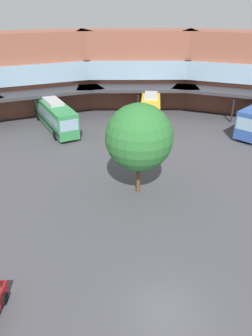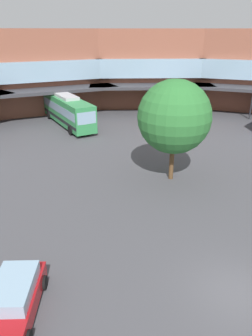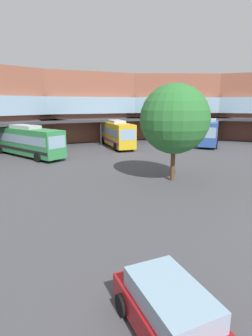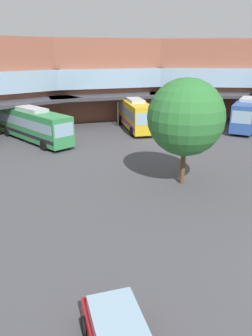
{
  "view_description": "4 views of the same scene",
  "coord_description": "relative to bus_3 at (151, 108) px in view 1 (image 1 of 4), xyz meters",
  "views": [
    {
      "loc": [
        -6.59,
        -9.86,
        14.63
      ],
      "look_at": [
        2.86,
        11.89,
        2.39
      ],
      "focal_mm": 34.23,
      "sensor_mm": 36.0,
      "label": 1
    },
    {
      "loc": [
        -9.23,
        -7.94,
        10.96
      ],
      "look_at": [
        0.22,
        12.26,
        1.35
      ],
      "focal_mm": 34.27,
      "sensor_mm": 36.0,
      "label": 2
    },
    {
      "loc": [
        -14.37,
        -0.04,
        6.24
      ],
      "look_at": [
        0.73,
        13.98,
        1.23
      ],
      "focal_mm": 28.41,
      "sensor_mm": 36.0,
      "label": 3
    },
    {
      "loc": [
        -14.05,
        -2.97,
        9.43
      ],
      "look_at": [
        -0.82,
        12.66,
        2.04
      ],
      "focal_mm": 34.53,
      "sensor_mm": 36.0,
      "label": 4
    }
  ],
  "objects": [
    {
      "name": "station_building",
      "position": [
        -13.25,
        -5.85,
        3.65
      ],
      "size": [
        85.4,
        51.95,
        11.16
      ],
      "color": "#93543F",
      "rests_on": "ground"
    },
    {
      "name": "bus_6",
      "position": [
        -12.44,
        3.02,
        -0.07
      ],
      "size": [
        3.43,
        12.26,
        3.74
      ],
      "rotation": [
        0.0,
        0.0,
        4.79
      ],
      "color": "#338C4C",
      "rests_on": "ground"
    },
    {
      "name": "bus_3",
      "position": [
        0.0,
        0.0,
        0.0
      ],
      "size": [
        7.02,
        10.16,
        3.89
      ],
      "rotation": [
        0.0,
        0.0,
        4.22
      ],
      "color": "gold",
      "rests_on": "ground"
    },
    {
      "name": "plaza_tree",
      "position": [
        -9.36,
        -15.83,
        3.07
      ],
      "size": [
        5.53,
        5.53,
        7.81
      ],
      "color": "brown",
      "rests_on": "ground"
    },
    {
      "name": "ground_plane",
      "position": [
        -13.25,
        -27.49,
        -1.97
      ],
      "size": [
        129.06,
        129.06,
        0.0
      ],
      "primitive_type": "plane",
      "color": "#47474C"
    }
  ]
}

